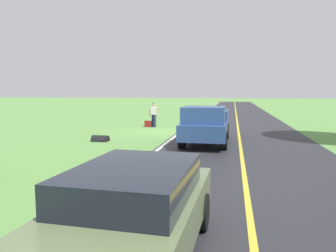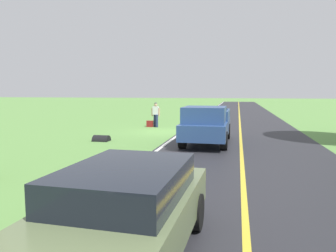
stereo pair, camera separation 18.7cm
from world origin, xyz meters
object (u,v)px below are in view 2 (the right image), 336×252
suitcase_carried (150,124)px  pickup_truck_passing (207,124)px  hitchhiker_walking (156,113)px  sedan_ahead_same_lane (123,212)px

suitcase_carried → pickup_truck_passing: 7.97m
suitcase_carried → pickup_truck_passing: size_ratio=0.08×
hitchhiker_walking → suitcase_carried: bearing=6.7°
sedan_ahead_same_lane → hitchhiker_walking: bearing=-77.0°
pickup_truck_passing → sedan_ahead_same_lane: bearing=89.1°
hitchhiker_walking → suitcase_carried: size_ratio=3.80×
pickup_truck_passing → sedan_ahead_same_lane: size_ratio=1.21×
suitcase_carried → sedan_ahead_same_lane: sedan_ahead_same_lane is taller
suitcase_carried → sedan_ahead_same_lane: size_ratio=0.10×
hitchhiker_walking → suitcase_carried: 0.87m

